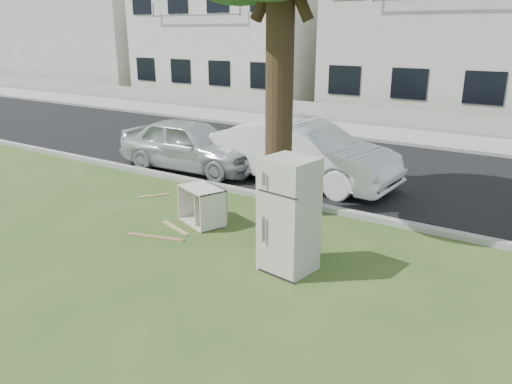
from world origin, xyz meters
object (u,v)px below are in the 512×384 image
Objects in this scene: car_center at (303,152)px; cabinet at (202,205)px; car_left at (190,145)px; fridge at (289,215)px.

cabinet is at bearing 177.43° from car_center.
car_center is (0.34, 3.45, 0.40)m from cabinet.
car_left is at bearing 102.79° from car_center.
car_center reaches higher than cabinet.
car_center is 3.15m from car_left.
car_center is at bearing 106.60° from cabinet.
fridge is 0.45× the size of car_left.
car_left is (-3.11, -0.53, -0.09)m from car_center.
car_center is at bearing -83.25° from car_left.
fridge reaches higher than car_left.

